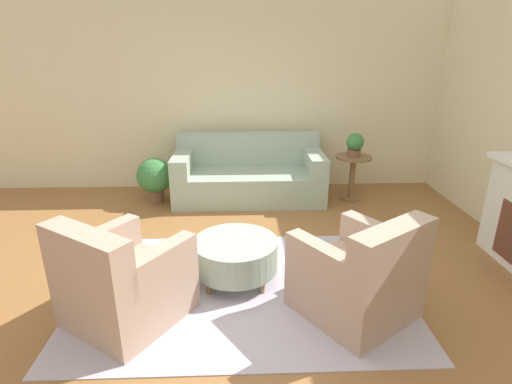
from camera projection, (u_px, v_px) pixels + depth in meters
name	position (u px, v px, depth m)	size (l,w,h in m)	color
ground_plane	(242.00, 289.00, 3.69)	(16.00, 16.00, 0.00)	#996638
wall_back	(240.00, 96.00, 6.01)	(9.85, 0.12, 2.80)	beige
rug	(242.00, 288.00, 3.69)	(2.96, 2.07, 0.01)	#BCB2C1
couch	(249.00, 176.00, 5.81)	(2.12, 0.94, 0.91)	#9EB29E
armchair_left	(122.00, 283.00, 3.16)	(1.13, 1.13, 0.89)	tan
armchair_right	(360.00, 278.00, 3.23)	(1.13, 1.13, 0.89)	tan
ottoman_table	(235.00, 254.00, 3.74)	(0.79, 0.79, 0.40)	#9EB29E
side_table	(353.00, 170.00, 5.70)	(0.50, 0.50, 0.65)	olive
potted_plant_on_side_table	(355.00, 144.00, 5.57)	(0.25, 0.25, 0.33)	brown
potted_plant_floor	(155.00, 177.00, 5.61)	(0.50, 0.50, 0.65)	brown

